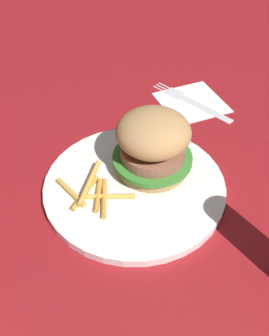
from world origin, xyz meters
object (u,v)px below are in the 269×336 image
Objects in this scene: sandwich at (153,143)px; fries_pile at (93,192)px; napkin at (192,102)px; fork at (191,101)px; plate at (135,186)px.

fries_pile is at bearing -175.44° from sandwich.
sandwich is 0.21m from napkin.
sandwich reaches higher than fries_pile.
fries_pile is 0.29m from fork.
plate is at bearing -156.76° from sandwich.
napkin is at bearing 27.75° from fries_pile.
fries_pile reaches higher than napkin.
fries_pile is at bearing 172.07° from plate.
napkin is at bearing 38.83° from sandwich.
plate is 1.50× the size of fork.
plate is at bearing -7.93° from fries_pile.
fries_pile is (-0.10, -0.01, -0.04)m from sandwich.
plate reaches higher than fork.
sandwich is at bearing -141.17° from napkin.
sandwich is 1.04× the size of napkin.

